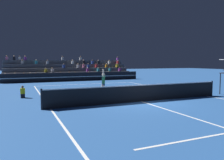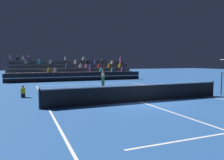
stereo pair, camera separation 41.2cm
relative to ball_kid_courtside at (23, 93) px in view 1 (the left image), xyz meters
The scene contains 8 objects.
ground_plane 8.13m from the ball_kid_courtside, 33.70° to the right, with size 120.00×120.00×0.00m, color #285699.
court_lines 8.13m from the ball_kid_courtside, 33.70° to the right, with size 11.10×23.90×0.01m.
tennis_net 8.12m from the ball_kid_courtside, 33.70° to the right, with size 12.00×0.10×1.10m.
sponsor_banner_wall 13.82m from the ball_kid_courtside, 60.74° to the left, with size 18.00×0.26×1.10m.
bleacher_stand 17.25m from the ball_kid_courtside, 66.93° to the left, with size 17.75×4.75×3.38m.
ball_kid_courtside is the anchor object (origin of this frame).
tennis_player 5.59m from the ball_kid_courtside, 20.28° to the right, with size 0.61×1.08×2.43m.
tennis_ball 7.10m from the ball_kid_courtside, ahead, with size 0.07×0.07×0.07m, color #C6DB33.
Camera 1 is at (-7.04, -11.59, 2.44)m, focal length 35.00 mm.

